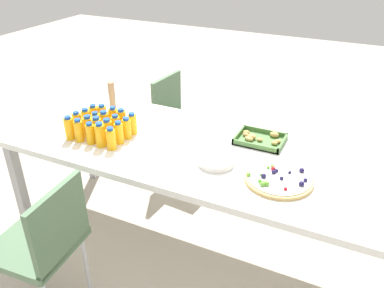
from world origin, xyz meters
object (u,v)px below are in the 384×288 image
Objects in this scene: juice_bottle_1 at (79,131)px; juice_bottle_14 at (127,128)px; juice_bottle_12 at (105,123)px; snack_tray at (260,139)px; juice_bottle_19 at (132,124)px; fruit_pizza at (278,179)px; chair_far_left at (179,117)px; juice_bottle_0 at (69,128)px; juice_bottle_9 at (119,133)px; juice_bottle_16 at (102,116)px; juice_bottle_13 at (116,126)px; juice_bottle_2 at (90,134)px; juice_bottle_15 at (94,115)px; cardboard_tube at (112,95)px; napkin_stack at (84,111)px; juice_bottle_10 at (86,119)px; chair_near_left at (45,240)px; juice_bottle_18 at (122,121)px; party_table at (208,159)px; juice_bottle_3 at (100,135)px; juice_bottle_8 at (108,131)px; juice_bottle_17 at (114,118)px; plate_stack at (216,161)px; juice_bottle_4 at (111,139)px; juice_bottle_11 at (96,122)px; juice_bottle_5 at (77,123)px.

juice_bottle_14 is at bearing 33.38° from juice_bottle_1.
juice_bottle_12 is 0.95m from snack_tray.
juice_bottle_19 is 0.96m from fruit_pizza.
juice_bottle_12 reaches higher than chair_far_left.
juice_bottle_12 is at bearing -154.02° from juice_bottle_19.
juice_bottle_9 is (0.30, 0.09, -0.00)m from juice_bottle_0.
juice_bottle_16 is at bearing -4.34° from chair_far_left.
juice_bottle_13 is (0.23, 0.16, -0.01)m from juice_bottle_0.
juice_bottle_2 is 1.01× the size of juice_bottle_15.
juice_bottle_14 is 0.39× the size of fruit_pizza.
cardboard_tube is at bearing 135.63° from juice_bottle_14.
chair_far_left is at bearing 59.70° from napkin_stack.
juice_bottle_12 reaches higher than juice_bottle_10.
chair_near_left is 0.84m from juice_bottle_18.
party_table is 0.68m from juice_bottle_12.
juice_bottle_3 is at bearing -91.55° from juice_bottle_13.
snack_tray is (0.84, -0.56, 0.26)m from chair_far_left.
juice_bottle_8 is 0.17m from juice_bottle_19.
snack_tray is (0.82, 0.39, -0.05)m from juice_bottle_8.
juice_bottle_12 is at bearing 45.62° from juice_bottle_0.
chair_near_left is 6.16× the size of juice_bottle_2.
fruit_pizza is at bearing -17.28° from cardboard_tube.
juice_bottle_8 is at bearing 19.69° from juice_bottle_0.
juice_bottle_1 is (-0.14, -1.02, 0.31)m from chair_far_left.
party_table is at bearing -135.46° from snack_tray.
party_table is at bearing -0.05° from juice_bottle_17.
juice_bottle_2 is 1.11m from fruit_pizza.
juice_bottle_15 reaches higher than plate_stack.
juice_bottle_18 reaches higher than juice_bottle_4.
juice_bottle_0 reaches higher than plate_stack.
juice_bottle_9 is 0.27m from juice_bottle_16.
snack_tray is (0.78, 1.02, 0.26)m from chair_near_left.
chair_far_left is 2.94× the size of snack_tray.
chair_far_left is 0.94m from juice_bottle_11.
chair_far_left reaches higher than fruit_pizza.
cardboard_tube is at bearing 103.31° from juice_bottle_1.
juice_bottle_3 is 1.14× the size of juice_bottle_11.
chair_far_left is 1.02m from juice_bottle_5.
juice_bottle_5 is at bearing -179.07° from fruit_pizza.
juice_bottle_8 is (0.22, 0.08, -0.00)m from juice_bottle_0.
cardboard_tube reaches higher than juice_bottle_16.
juice_bottle_9 is 0.10m from juice_bottle_13.
juice_bottle_4 is (0.15, -0.00, 0.00)m from juice_bottle_2.
juice_bottle_4 is at bearing -33.20° from juice_bottle_11.
juice_bottle_13 is at bearing -179.44° from juice_bottle_14.
napkin_stack is at bearing 144.29° from juice_bottle_4.
juice_bottle_4 reaches higher than chair_near_left.
juice_bottle_1 is at bearing -45.26° from juice_bottle_5.
juice_bottle_4 is 0.87m from snack_tray.
juice_bottle_2 is at bearing -44.77° from juice_bottle_10.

